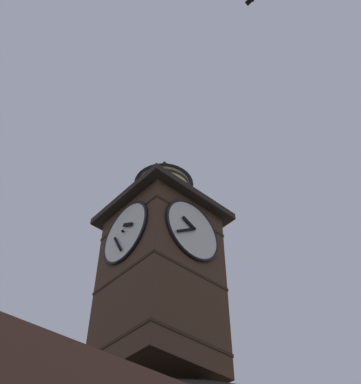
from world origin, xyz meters
name	(u,v)px	position (x,y,z in m)	size (l,w,h in m)	color
clock_tower	(161,264)	(0.18, -1.09, 11.55)	(3.74, 3.74, 9.14)	#4C3323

